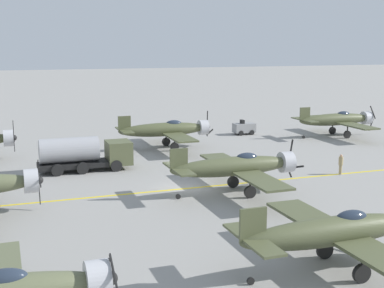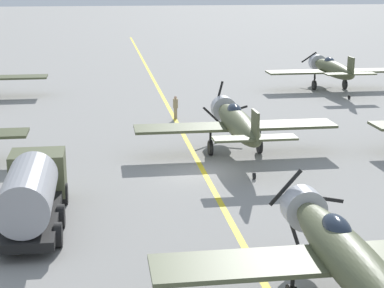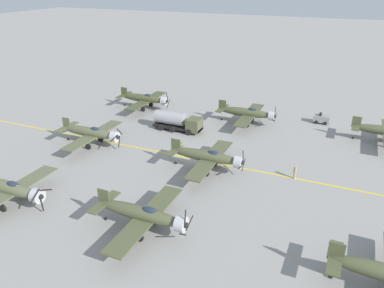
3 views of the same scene
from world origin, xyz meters
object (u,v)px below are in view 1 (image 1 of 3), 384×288
(airplane_far_left, at_px, (338,120))
(fuel_tanker, at_px, (85,154))
(airplane_mid_left, at_px, (167,130))
(airplane_mid_center, at_px, (237,166))
(airplane_mid_right, at_px, (338,231))
(ground_crew_inspecting, at_px, (341,163))
(tow_tractor, at_px, (244,128))

(airplane_far_left, height_order, fuel_tanker, airplane_far_left)
(airplane_far_left, height_order, airplane_mid_left, airplane_mid_left)
(airplane_far_left, relative_size, fuel_tanker, 1.50)
(airplane_mid_center, distance_m, fuel_tanker, 14.42)
(airplane_far_left, relative_size, airplane_mid_center, 1.00)
(airplane_mid_left, xyz_separation_m, fuel_tanker, (7.16, -9.55, -0.50))
(airplane_mid_left, height_order, airplane_mid_right, airplane_mid_left)
(fuel_tanker, xyz_separation_m, ground_crew_inspecting, (8.51, 20.07, -0.57))
(airplane_mid_center, relative_size, ground_crew_inspecting, 6.97)
(airplane_mid_center, height_order, fuel_tanker, airplane_mid_center)
(airplane_far_left, xyz_separation_m, airplane_mid_center, (18.51, -21.37, -0.00))
(airplane_mid_right, bearing_deg, airplane_mid_left, -173.77)
(fuel_tanker, distance_m, tow_tractor, 24.51)
(airplane_far_left, bearing_deg, ground_crew_inspecting, -18.83)
(airplane_far_left, distance_m, airplane_mid_right, 39.70)
(airplane_mid_center, bearing_deg, fuel_tanker, -145.79)
(airplane_far_left, distance_m, ground_crew_inspecting, 19.41)
(airplane_far_left, bearing_deg, airplane_mid_center, -34.26)
(airplane_far_left, relative_size, ground_crew_inspecting, 6.97)
(airplane_mid_center, bearing_deg, ground_crew_inspecting, 95.85)
(airplane_mid_left, xyz_separation_m, ground_crew_inspecting, (15.67, 10.52, -1.07))
(airplane_mid_right, xyz_separation_m, ground_crew_inspecting, (-16.56, 11.77, -1.07))
(airplane_far_left, bearing_deg, airplane_mid_left, -73.90)
(airplane_mid_left, xyz_separation_m, airplane_mid_right, (32.23, -1.25, 0.00))
(airplane_far_left, distance_m, tow_tractor, 11.11)
(ground_crew_inspecting, bearing_deg, airplane_mid_left, -146.11)
(airplane_mid_left, distance_m, airplane_mid_center, 18.04)
(airplane_mid_left, bearing_deg, airplane_mid_center, -3.03)
(fuel_tanker, bearing_deg, airplane_mid_left, 126.85)
(tow_tractor, height_order, ground_crew_inspecting, tow_tractor)
(ground_crew_inspecting, bearing_deg, airplane_far_left, 146.32)
(airplane_mid_left, relative_size, fuel_tanker, 1.50)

